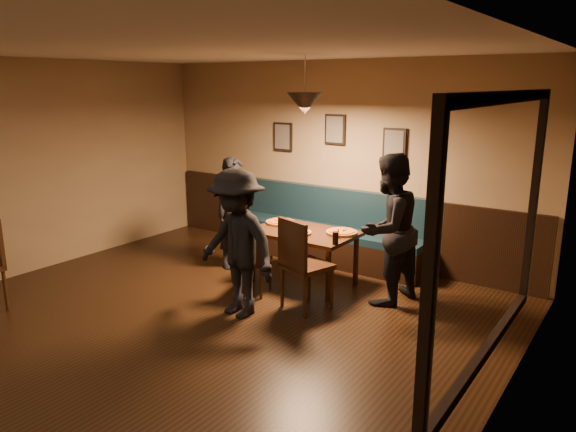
% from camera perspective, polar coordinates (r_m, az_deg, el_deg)
% --- Properties ---
extents(floor, '(7.00, 7.00, 0.00)m').
position_cam_1_polar(floor, '(5.53, -14.17, -13.19)').
color(floor, black).
rests_on(floor, ground).
extents(ceiling, '(7.00, 7.00, 0.00)m').
position_cam_1_polar(ceiling, '(4.95, -16.15, 17.12)').
color(ceiling, silver).
rests_on(ceiling, ground).
extents(wall_back, '(6.00, 0.00, 6.00)m').
position_cam_1_polar(wall_back, '(7.74, 5.07, 5.82)').
color(wall_back, '#8C704F').
rests_on(wall_back, ground).
extents(wall_right, '(0.00, 7.00, 7.00)m').
position_cam_1_polar(wall_right, '(3.43, 19.59, -5.18)').
color(wall_right, '#8C704F').
rests_on(wall_right, ground).
extents(wainscot, '(5.88, 0.06, 1.00)m').
position_cam_1_polar(wainscot, '(7.89, 4.82, -0.69)').
color(wainscot, black).
rests_on(wainscot, ground).
extents(booth_bench, '(3.00, 0.60, 1.00)m').
position_cam_1_polar(booth_bench, '(7.67, 3.81, -1.11)').
color(booth_bench, '#0F232D').
rests_on(booth_bench, ground).
extents(window_frame, '(0.06, 2.56, 1.86)m').
position_cam_1_polar(window_frame, '(3.88, 21.14, -1.62)').
color(window_frame, black).
rests_on(window_frame, wall_right).
extents(window_glass, '(0.00, 2.40, 2.40)m').
position_cam_1_polar(window_glass, '(3.89, 20.71, -1.56)').
color(window_glass, black).
rests_on(window_glass, wall_right).
extents(picture_left, '(0.32, 0.04, 0.42)m').
position_cam_1_polar(picture_left, '(8.16, -0.53, 8.40)').
color(picture_left, black).
rests_on(picture_left, wall_back).
extents(picture_center, '(0.32, 0.04, 0.42)m').
position_cam_1_polar(picture_center, '(7.67, 5.03, 9.12)').
color(picture_center, black).
rests_on(picture_center, wall_back).
extents(picture_right, '(0.32, 0.04, 0.42)m').
position_cam_1_polar(picture_right, '(7.28, 11.21, 7.48)').
color(picture_right, black).
rests_on(picture_right, wall_back).
extents(pendant_lamp, '(0.44, 0.44, 0.25)m').
position_cam_1_polar(pendant_lamp, '(6.48, 1.81, 11.86)').
color(pendant_lamp, black).
rests_on(pendant_lamp, ceiling).
extents(dining_table, '(1.29, 0.84, 0.69)m').
position_cam_1_polar(dining_table, '(6.81, 1.69, -4.37)').
color(dining_table, black).
rests_on(dining_table, floor).
extents(chair_near_left, '(0.47, 0.47, 0.86)m').
position_cam_1_polar(chair_near_left, '(6.49, -3.77, -4.56)').
color(chair_near_left, '#33160E').
rests_on(chair_near_left, floor).
extents(chair_near_right, '(0.58, 0.58, 1.05)m').
position_cam_1_polar(chair_near_right, '(6.02, 2.03, -5.05)').
color(chair_near_right, black).
rests_on(chair_near_right, floor).
extents(diner_left, '(0.56, 0.66, 1.52)m').
position_cam_1_polar(diner_left, '(7.35, -5.62, 0.32)').
color(diner_left, black).
rests_on(diner_left, floor).
extents(diner_right, '(0.83, 0.97, 1.73)m').
position_cam_1_polar(diner_right, '(6.20, 10.57, -1.41)').
color(diner_right, black).
rests_on(diner_right, floor).
extents(diner_front, '(1.11, 0.73, 1.62)m').
position_cam_1_polar(diner_front, '(5.79, -5.42, -2.93)').
color(diner_front, black).
rests_on(diner_front, floor).
extents(pizza_a, '(0.42, 0.42, 0.04)m').
position_cam_1_polar(pizza_a, '(7.06, -0.83, -0.63)').
color(pizza_a, orange).
rests_on(pizza_a, dining_table).
extents(pizza_b, '(0.38, 0.38, 0.04)m').
position_cam_1_polar(pizza_b, '(6.57, 1.02, -1.74)').
color(pizza_b, orange).
rests_on(pizza_b, dining_table).
extents(pizza_c, '(0.50, 0.50, 0.04)m').
position_cam_1_polar(pizza_c, '(6.61, 5.70, -1.70)').
color(pizza_c, orange).
rests_on(pizza_c, dining_table).
extents(soda_glass, '(0.08, 0.08, 0.15)m').
position_cam_1_polar(soda_glass, '(6.16, 5.04, -2.34)').
color(soda_glass, black).
rests_on(soda_glass, dining_table).
extents(tabasco_bottle, '(0.03, 0.03, 0.11)m').
position_cam_1_polar(tabasco_bottle, '(6.41, 5.30, -1.88)').
color(tabasco_bottle, '#9C1A05').
rests_on(tabasco_bottle, dining_table).
extents(napkin_a, '(0.21, 0.21, 0.01)m').
position_cam_1_polar(napkin_a, '(7.21, -1.07, -0.48)').
color(napkin_a, '#1F7627').
rests_on(napkin_a, dining_table).
extents(napkin_b, '(0.17, 0.17, 0.01)m').
position_cam_1_polar(napkin_b, '(6.82, -3.39, -1.32)').
color(napkin_b, '#207A39').
rests_on(napkin_b, dining_table).
extents(cutlery_set, '(0.17, 0.07, 0.00)m').
position_cam_1_polar(cutlery_set, '(6.45, -0.07, -2.20)').
color(cutlery_set, '#BBBBBF').
rests_on(cutlery_set, dining_table).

